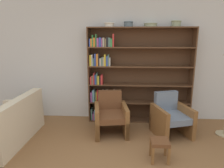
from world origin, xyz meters
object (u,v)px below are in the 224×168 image
(bookshelf, at_px, (129,77))
(bowl_olive, at_px, (109,24))
(bowl_terracotta, at_px, (176,23))
(couch, at_px, (8,126))
(bowl_slate, at_px, (128,24))
(bowl_sage, at_px, (151,25))
(footstool, at_px, (160,145))
(armchair_leather, at_px, (111,115))
(armchair_cushioned, at_px, (171,116))

(bookshelf, relative_size, bowl_olive, 10.68)
(bookshelf, bearing_deg, bowl_terracotta, -1.15)
(bookshelf, height_order, couch, bookshelf)
(couch, bearing_deg, bowl_slate, -62.65)
(bowl_olive, height_order, bowl_sage, bowl_olive)
(bowl_olive, bearing_deg, footstool, -59.95)
(couch, relative_size, armchair_leather, 1.88)
(armchair_leather, bearing_deg, bowl_terracotta, -162.79)
(armchair_cushioned, bearing_deg, footstool, 50.74)
(bowl_olive, relative_size, bowl_sage, 0.76)
(bowl_sage, bearing_deg, bookshelf, 177.40)
(bowl_sage, relative_size, armchair_leather, 0.35)
(bowl_slate, xyz_separation_m, footstool, (0.49, -1.55, -1.92))
(bowl_olive, xyz_separation_m, bowl_terracotta, (1.40, 0.00, 0.02))
(bookshelf, relative_size, bowl_sage, 8.07)
(bookshelf, bearing_deg, bowl_olive, -177.58)
(bookshelf, bearing_deg, couch, -153.76)
(bowl_sage, relative_size, couch, 0.18)
(footstool, bearing_deg, bowl_olive, 120.05)
(bowl_terracotta, bearing_deg, bowl_olive, 180.00)
(bowl_slate, relative_size, armchair_cushioned, 0.24)
(bowl_slate, height_order, armchair_cushioned, bowl_slate)
(bookshelf, xyz_separation_m, couch, (-2.28, -1.12, -0.75))
(footstool, bearing_deg, bowl_terracotta, 71.91)
(armchair_cushioned, bearing_deg, bowl_slate, -54.06)
(bowl_olive, distance_m, bowl_terracotta, 1.40)
(couch, xyz_separation_m, armchair_leather, (1.89, 0.46, 0.08))
(bowl_olive, bearing_deg, bowl_slate, 0.00)
(bowl_olive, distance_m, bowl_sage, 0.87)
(bookshelf, relative_size, footstool, 6.73)
(bowl_sage, relative_size, bowl_terracotta, 1.34)
(bowl_olive, relative_size, armchair_cushioned, 0.26)
(bowl_terracotta, xyz_separation_m, armchair_leather, (-1.34, -0.64, -1.82))
(armchair_leather, distance_m, footstool, 1.24)
(couch, bearing_deg, armchair_cushioned, -80.46)
(bowl_terracotta, bearing_deg, armchair_cushioned, -102.22)
(bowl_sage, xyz_separation_m, armchair_leather, (-0.80, -0.64, -1.80))
(bowl_slate, distance_m, armchair_cushioned, 2.11)
(bookshelf, relative_size, armchair_leather, 2.79)
(bookshelf, xyz_separation_m, bowl_olive, (-0.45, -0.02, 1.14))
(bowl_sage, height_order, armchair_leather, bowl_sage)
(bowl_sage, height_order, bowl_terracotta, bowl_terracotta)
(bowl_sage, distance_m, couch, 3.47)
(armchair_leather, relative_size, footstool, 2.42)
(footstool, bearing_deg, armchair_leather, 132.27)
(bookshelf, distance_m, bowl_sage, 1.20)
(bowl_terracotta, height_order, footstool, bowl_terracotta)
(bookshelf, xyz_separation_m, armchair_cushioned, (0.81, -0.66, -0.67))
(bowl_slate, bearing_deg, bowl_terracotta, 0.00)
(armchair_cushioned, bearing_deg, bookshelf, -56.36)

